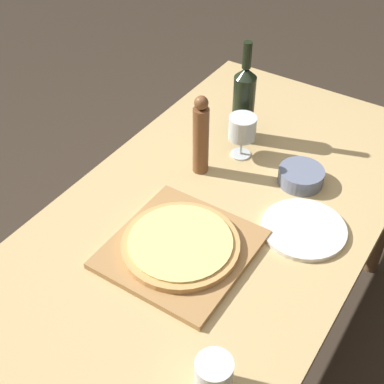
% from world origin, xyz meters
% --- Properties ---
extents(ground_plane, '(12.00, 12.00, 0.00)m').
position_xyz_m(ground_plane, '(0.00, 0.00, 0.00)').
color(ground_plane, '#382D23').
extents(dining_table, '(0.85, 1.64, 0.75)m').
position_xyz_m(dining_table, '(0.00, 0.00, 0.66)').
color(dining_table, tan).
rests_on(dining_table, ground_plane).
extents(cutting_board, '(0.35, 0.37, 0.02)m').
position_xyz_m(cutting_board, '(0.00, -0.17, 0.76)').
color(cutting_board, '#A87A47').
rests_on(cutting_board, dining_table).
extents(pizza, '(0.31, 0.31, 0.02)m').
position_xyz_m(pizza, '(0.00, -0.17, 0.78)').
color(pizza, tan).
rests_on(pizza, cutting_board).
extents(wine_bottle, '(0.07, 0.07, 0.34)m').
position_xyz_m(wine_bottle, '(-0.12, 0.37, 0.89)').
color(wine_bottle, black).
rests_on(wine_bottle, dining_table).
extents(pepper_mill, '(0.05, 0.05, 0.27)m').
position_xyz_m(pepper_mill, '(-0.14, 0.15, 0.88)').
color(pepper_mill, brown).
rests_on(pepper_mill, dining_table).
extents(wine_glass, '(0.09, 0.09, 0.14)m').
position_xyz_m(wine_glass, '(-0.07, 0.28, 0.85)').
color(wine_glass, silver).
rests_on(wine_glass, dining_table).
extents(small_bowl, '(0.14, 0.14, 0.05)m').
position_xyz_m(small_bowl, '(0.15, 0.26, 0.78)').
color(small_bowl, slate).
rests_on(small_bowl, dining_table).
extents(drinking_tumbler, '(0.08, 0.08, 0.10)m').
position_xyz_m(drinking_tumbler, '(0.27, -0.46, 0.80)').
color(drinking_tumbler, silver).
rests_on(drinking_tumbler, dining_table).
extents(dinner_plate, '(0.24, 0.24, 0.01)m').
position_xyz_m(dinner_plate, '(0.24, 0.07, 0.76)').
color(dinner_plate, silver).
rests_on(dinner_plate, dining_table).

